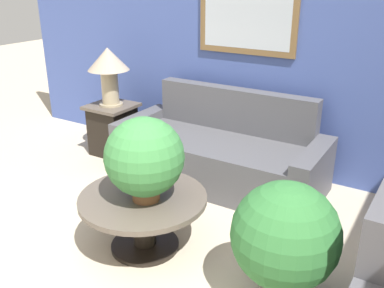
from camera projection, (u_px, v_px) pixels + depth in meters
name	position (u px, v px, depth m)	size (l,w,h in m)	color
wall_back	(278.00, 48.00, 4.24)	(6.87, 0.09, 2.60)	#42569E
couch_main	(220.00, 153.00, 4.34)	(2.10, 0.87, 0.90)	#4C4C51
coffee_table	(144.00, 210.00, 3.24)	(0.96, 0.96, 0.45)	black
side_table	(113.00, 129.00, 5.00)	(0.50, 0.50, 0.59)	black
table_lamp	(108.00, 66.00, 4.73)	(0.46, 0.46, 0.65)	tan
potted_plant_on_table	(144.00, 158.00, 3.02)	(0.57, 0.57, 0.63)	brown
potted_plant_floor	(285.00, 238.00, 2.63)	(0.68, 0.68, 0.84)	#4C4742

